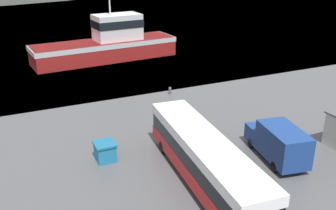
{
  "coord_description": "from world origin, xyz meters",
  "views": [
    {
      "loc": [
        -12.35,
        -7.26,
        13.12
      ],
      "look_at": [
        -0.76,
        17.82,
        2.0
      ],
      "focal_mm": 40.0,
      "sensor_mm": 36.0,
      "label": 1
    }
  ],
  "objects": [
    {
      "name": "tour_bus",
      "position": [
        -2.12,
        9.68,
        1.74
      ],
      "size": [
        3.58,
        12.93,
        3.06
      ],
      "rotation": [
        0.0,
        0.0,
        -0.09
      ],
      "color": "red",
      "rests_on": "ground"
    },
    {
      "name": "delivery_van",
      "position": [
        3.94,
        10.1,
        1.32
      ],
      "size": [
        3.09,
        5.78,
        2.51
      ],
      "rotation": [
        0.0,
        0.0,
        -0.18
      ],
      "color": "navy",
      "rests_on": "ground"
    },
    {
      "name": "fishing_boat",
      "position": [
        1.05,
        40.81,
        2.13
      ],
      "size": [
        19.48,
        6.61,
        9.93
      ],
      "rotation": [
        0.0,
        0.0,
        1.66
      ],
      "color": "maroon",
      "rests_on": "water_surface"
    },
    {
      "name": "storage_bin",
      "position": [
        -6.82,
        14.94,
        0.67
      ],
      "size": [
        1.39,
        1.46,
        1.31
      ],
      "color": "teal",
      "rests_on": "ground"
    },
    {
      "name": "mooring_bollard",
      "position": [
        2.76,
        24.97,
        0.4
      ],
      "size": [
        0.29,
        0.29,
        0.74
      ],
      "color": "#4C4C51",
      "rests_on": "ground"
    }
  ]
}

